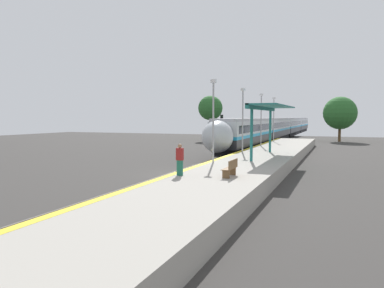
{
  "coord_description": "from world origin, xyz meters",
  "views": [
    {
      "loc": [
        10.26,
        -23.92,
        4.02
      ],
      "look_at": [
        0.61,
        0.31,
        2.16
      ],
      "focal_mm": 35.0,
      "sensor_mm": 36.0,
      "label": 1
    }
  ],
  "objects_px": {
    "person_waiting": "(180,159)",
    "lamppost_farthest": "(274,116)",
    "lamppost_near": "(213,115)",
    "lamppost_mid": "(243,116)",
    "lamppost_far": "(261,116)",
    "train": "(282,127)",
    "railway_signal": "(222,130)",
    "platform_bench": "(231,168)"
  },
  "relations": [
    {
      "from": "train",
      "to": "railway_signal",
      "type": "height_order",
      "value": "railway_signal"
    },
    {
      "from": "lamppost_far",
      "to": "lamppost_farthest",
      "type": "xyz_separation_m",
      "value": [
        0.0,
        8.02,
        0.0
      ]
    },
    {
      "from": "train",
      "to": "lamppost_near",
      "type": "height_order",
      "value": "lamppost_near"
    },
    {
      "from": "person_waiting",
      "to": "lamppost_farthest",
      "type": "bearing_deg",
      "value": 90.25
    },
    {
      "from": "lamppost_near",
      "to": "lamppost_farthest",
      "type": "height_order",
      "value": "same"
    },
    {
      "from": "railway_signal",
      "to": "lamppost_farthest",
      "type": "xyz_separation_m",
      "value": [
        4.31,
        8.22,
        1.51
      ]
    },
    {
      "from": "platform_bench",
      "to": "lamppost_farthest",
      "type": "distance_m",
      "value": 29.58
    },
    {
      "from": "lamppost_near",
      "to": "lamppost_far",
      "type": "bearing_deg",
      "value": 90.0
    },
    {
      "from": "person_waiting",
      "to": "lamppost_farthest",
      "type": "distance_m",
      "value": 30.02
    },
    {
      "from": "train",
      "to": "railway_signal",
      "type": "bearing_deg",
      "value": -93.54
    },
    {
      "from": "person_waiting",
      "to": "railway_signal",
      "type": "height_order",
      "value": "railway_signal"
    },
    {
      "from": "lamppost_far",
      "to": "platform_bench",
      "type": "bearing_deg",
      "value": -82.72
    },
    {
      "from": "train",
      "to": "lamppost_far",
      "type": "xyz_separation_m",
      "value": [
        2.35,
        -31.53,
        1.91
      ]
    },
    {
      "from": "lamppost_near",
      "to": "lamppost_mid",
      "type": "distance_m",
      "value": 8.02
    },
    {
      "from": "lamppost_near",
      "to": "lamppost_far",
      "type": "xyz_separation_m",
      "value": [
        0.0,
        16.04,
        0.0
      ]
    },
    {
      "from": "lamppost_mid",
      "to": "lamppost_farthest",
      "type": "bearing_deg",
      "value": 90.0
    },
    {
      "from": "lamppost_near",
      "to": "lamppost_farthest",
      "type": "bearing_deg",
      "value": 90.0
    },
    {
      "from": "person_waiting",
      "to": "lamppost_mid",
      "type": "relative_size",
      "value": 0.3
    },
    {
      "from": "platform_bench",
      "to": "person_waiting",
      "type": "relative_size",
      "value": 0.97
    },
    {
      "from": "platform_bench",
      "to": "person_waiting",
      "type": "bearing_deg",
      "value": -166.98
    },
    {
      "from": "train",
      "to": "lamppost_near",
      "type": "xyz_separation_m",
      "value": [
        2.35,
        -47.56,
        1.91
      ]
    },
    {
      "from": "lamppost_far",
      "to": "railway_signal",
      "type": "bearing_deg",
      "value": -177.27
    },
    {
      "from": "railway_signal",
      "to": "lamppost_near",
      "type": "bearing_deg",
      "value": -74.77
    },
    {
      "from": "person_waiting",
      "to": "lamppost_near",
      "type": "height_order",
      "value": "lamppost_near"
    },
    {
      "from": "person_waiting",
      "to": "lamppost_farthest",
      "type": "height_order",
      "value": "lamppost_farthest"
    },
    {
      "from": "railway_signal",
      "to": "platform_bench",
      "type": "bearing_deg",
      "value": -71.58
    },
    {
      "from": "person_waiting",
      "to": "lamppost_far",
      "type": "distance_m",
      "value": 22.04
    },
    {
      "from": "lamppost_near",
      "to": "lamppost_mid",
      "type": "xyz_separation_m",
      "value": [
        0.0,
        8.02,
        0.0
      ]
    },
    {
      "from": "railway_signal",
      "to": "lamppost_near",
      "type": "height_order",
      "value": "lamppost_near"
    },
    {
      "from": "railway_signal",
      "to": "lamppost_mid",
      "type": "xyz_separation_m",
      "value": [
        4.31,
        -7.81,
        1.51
      ]
    },
    {
      "from": "person_waiting",
      "to": "train",
      "type": "bearing_deg",
      "value": 92.65
    },
    {
      "from": "lamppost_mid",
      "to": "lamppost_farthest",
      "type": "distance_m",
      "value": 16.04
    },
    {
      "from": "train",
      "to": "lamppost_near",
      "type": "relative_size",
      "value": 14.81
    },
    {
      "from": "lamppost_near",
      "to": "railway_signal",
      "type": "bearing_deg",
      "value": 105.23
    },
    {
      "from": "lamppost_near",
      "to": "lamppost_farthest",
      "type": "distance_m",
      "value": 24.06
    },
    {
      "from": "person_waiting",
      "to": "lamppost_farthest",
      "type": "relative_size",
      "value": 0.3
    },
    {
      "from": "lamppost_far",
      "to": "train",
      "type": "bearing_deg",
      "value": 94.26
    },
    {
      "from": "platform_bench",
      "to": "lamppost_mid",
      "type": "relative_size",
      "value": 0.29
    },
    {
      "from": "person_waiting",
      "to": "lamppost_far",
      "type": "xyz_separation_m",
      "value": [
        -0.13,
        21.92,
        2.31
      ]
    },
    {
      "from": "train",
      "to": "lamppost_far",
      "type": "relative_size",
      "value": 14.81
    },
    {
      "from": "railway_signal",
      "to": "lamppost_mid",
      "type": "height_order",
      "value": "lamppost_mid"
    },
    {
      "from": "railway_signal",
      "to": "lamppost_far",
      "type": "distance_m",
      "value": 4.57
    }
  ]
}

